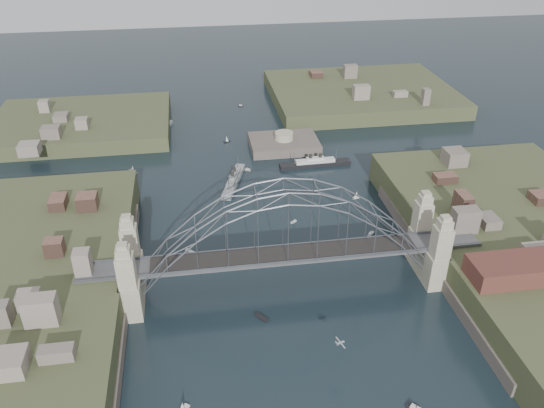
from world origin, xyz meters
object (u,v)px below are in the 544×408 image
at_px(ocean_liner, 315,163).
at_px(naval_cruiser_near, 234,180).
at_px(bridge, 286,238).
at_px(wharf_shed, 520,269).
at_px(naval_cruiser_far, 162,129).
at_px(fort_island, 284,149).

bearing_deg(ocean_liner, naval_cruiser_near, -163.96).
bearing_deg(bridge, wharf_shed, -17.65).
bearing_deg(naval_cruiser_near, bridge, -82.29).
height_order(bridge, ocean_liner, bridge).
bearing_deg(bridge, naval_cruiser_far, 106.96).
height_order(wharf_shed, ocean_liner, wharf_shed).
bearing_deg(fort_island, ocean_liner, -63.70).
xyz_separation_m(wharf_shed, ocean_liner, (-24.84, 69.52, -9.17)).
bearing_deg(naval_cruiser_near, ocean_liner, 16.04).
distance_m(wharf_shed, ocean_liner, 74.39).
distance_m(fort_island, naval_cruiser_far, 44.42).
height_order(fort_island, naval_cruiser_far, fort_island).
xyz_separation_m(fort_island, naval_cruiser_near, (-18.51, -21.86, 1.28)).
bearing_deg(fort_island, bridge, -99.73).
bearing_deg(naval_cruiser_far, naval_cruiser_near, -63.48).
bearing_deg(fort_island, wharf_shed, -69.15).
height_order(naval_cruiser_near, ocean_liner, naval_cruiser_near).
bearing_deg(naval_cruiser_far, fort_island, -27.12).
bearing_deg(ocean_liner, bridge, -109.04).
bearing_deg(naval_cruiser_near, fort_island, 49.74).
relative_size(naval_cruiser_near, ocean_liner, 0.91).
distance_m(wharf_shed, naval_cruiser_near, 80.59).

